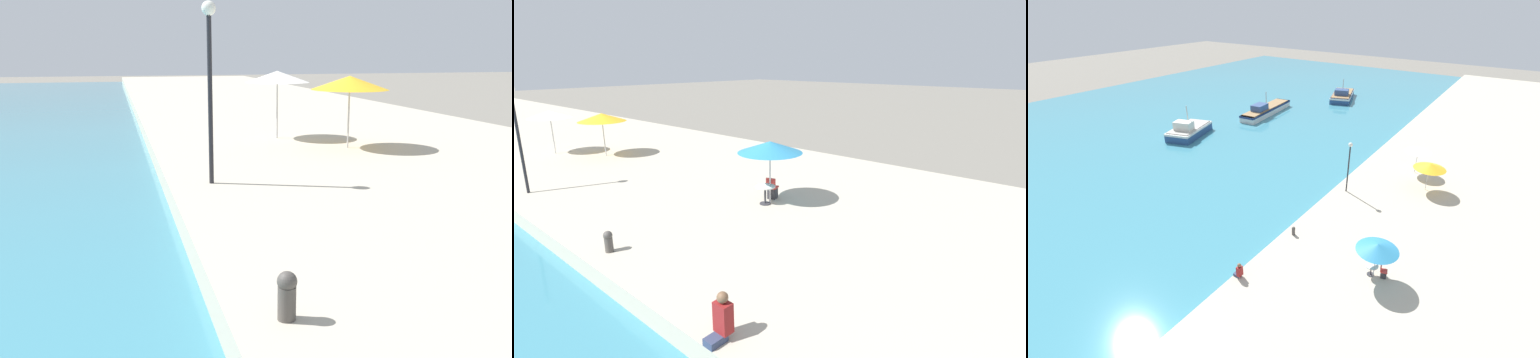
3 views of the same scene
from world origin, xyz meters
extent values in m
cube|color=#BCB29E|center=(8.00, 37.00, 0.31)|extent=(16.00, 90.00, 0.62)
cylinder|color=#B7B7B7|center=(7.05, 11.62, 1.72)|extent=(0.06, 0.06, 2.20)
cone|color=teal|center=(7.05, 11.62, 2.89)|extent=(2.51, 2.51, 0.44)
cylinder|color=#B7B7B7|center=(6.73, 24.48, 1.71)|extent=(0.06, 0.06, 2.19)
cone|color=yellow|center=(6.73, 24.48, 2.90)|extent=(2.71, 2.71, 0.47)
cylinder|color=#B7B7B7|center=(4.94, 27.34, 1.77)|extent=(0.06, 0.06, 2.32)
cone|color=white|center=(4.94, 27.34, 3.00)|extent=(2.48, 2.48, 0.43)
cylinder|color=#333338|center=(6.85, 11.70, 0.64)|extent=(0.44, 0.44, 0.04)
cylinder|color=#333338|center=(6.85, 11.70, 0.97)|extent=(0.08, 0.08, 0.70)
cylinder|color=beige|center=(6.85, 11.70, 1.34)|extent=(0.80, 0.80, 0.04)
cube|color=#2D2D33|center=(7.56, 11.94, 0.84)|extent=(0.43, 0.43, 0.45)
cube|color=red|center=(7.56, 11.94, 1.10)|extent=(0.51, 0.51, 0.06)
cube|color=red|center=(7.37, 11.88, 1.33)|extent=(0.18, 0.40, 0.40)
cube|color=#333D5B|center=(0.22, 6.96, 0.70)|extent=(0.44, 0.28, 0.16)
cube|color=maroon|center=(0.44, 6.96, 1.11)|extent=(0.26, 0.36, 0.66)
sphere|color=brown|center=(0.44, 6.96, 1.55)|extent=(0.24, 0.24, 0.24)
cylinder|color=#4C4742|center=(0.76, 12.36, 0.84)|extent=(0.24, 0.24, 0.45)
sphere|color=#4C4742|center=(0.76, 12.36, 1.14)|extent=(0.26, 0.26, 0.26)
cylinder|color=#232328|center=(1.12, 20.20, 2.72)|extent=(0.12, 0.12, 4.20)
camera|label=1|loc=(-1.26, 5.91, 4.00)|focal=40.00mm
camera|label=2|loc=(-4.05, 1.68, 6.02)|focal=28.00mm
camera|label=3|loc=(11.52, -4.26, 15.63)|focal=24.00mm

